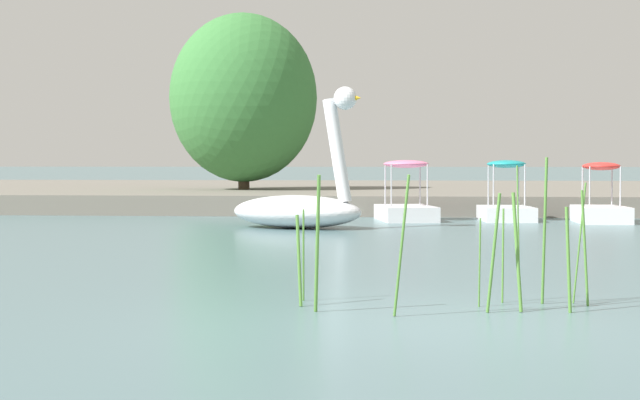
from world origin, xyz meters
name	(u,v)px	position (x,y,z in m)	size (l,w,h in m)	color
ground_plane	(432,324)	(0.00, 0.00, 0.00)	(486.51, 486.51, 0.00)	slate
shore_bank_far	(424,194)	(0.00, 30.23, 0.29)	(114.18, 22.89, 0.57)	#6B665B
swan_boat	(301,204)	(-2.85, 13.93, 0.55)	(3.47, 2.52, 3.21)	white
pedal_boat_red	(601,205)	(4.37, 16.81, 0.43)	(1.26, 2.06, 1.51)	white
pedal_boat_teal	(506,204)	(2.08, 17.37, 0.43)	(1.42, 2.11, 1.56)	white
pedal_boat_pink	(406,204)	(-0.49, 17.22, 0.44)	(1.74, 2.55, 1.56)	white
tree_willow_overhanging	(244,98)	(-6.08, 25.21, 3.67)	(6.47, 6.25, 5.95)	#423323
reed_clump_foreground	(463,249)	(0.32, 1.04, 0.63)	(3.13, 1.31, 1.59)	#4C7F33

